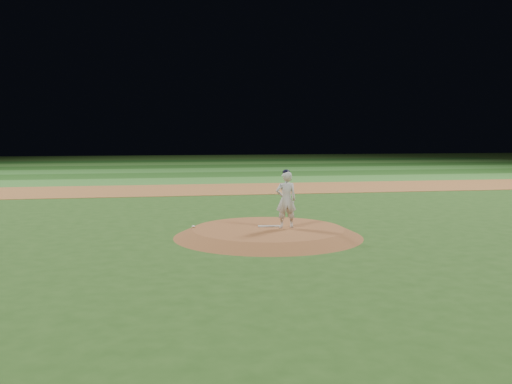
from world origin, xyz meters
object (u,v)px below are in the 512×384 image
pitchers_mound (268,232)px  pitcher_on_mound (286,199)px  pitching_rubber (269,226)px  rosin_bag (193,226)px

pitchers_mound → pitcher_on_mound: size_ratio=3.21×
pitching_rubber → pitcher_on_mound: pitcher_on_mound is taller
pitching_rubber → pitchers_mound: bearing=-103.6°
pitching_rubber → rosin_bag: 2.23m
pitchers_mound → rosin_bag: (-2.14, 0.50, 0.15)m
pitcher_on_mound → pitching_rubber: bearing=146.6°
rosin_bag → pitchers_mound: bearing=-13.1°
pitching_rubber → rosin_bag: size_ratio=6.47×
pitching_rubber → pitcher_on_mound: (0.44, -0.29, 0.83)m
pitcher_on_mound → rosin_bag: bearing=167.8°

